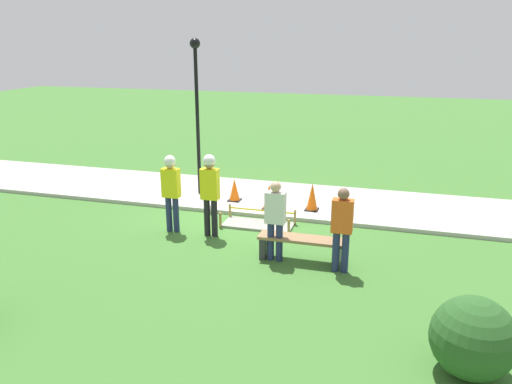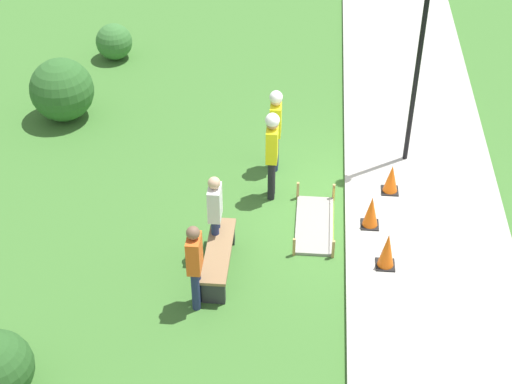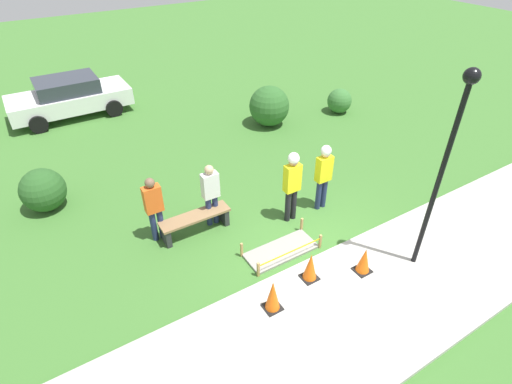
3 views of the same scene
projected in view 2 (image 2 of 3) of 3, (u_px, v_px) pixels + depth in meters
ground_plane at (345, 206)px, 15.33m from camera, size 60.00×60.00×0.00m
sidewalk at (424, 209)px, 15.20m from camera, size 28.00×3.05×0.10m
wet_concrete_patch at (314, 225)px, 14.84m from camera, size 1.73×0.75×0.38m
traffic_cone_near_patch at (387, 250)px, 13.64m from camera, size 0.34×0.34×0.72m
traffic_cone_far_patch at (371, 212)px, 14.53m from camera, size 0.34×0.34×0.66m
traffic_cone_sidewalk_edge at (391, 179)px, 15.37m from camera, size 0.34×0.34×0.62m
park_bench at (219, 256)px, 13.68m from camera, size 1.71×0.44×0.51m
worker_supervisor at (272, 147)px, 14.89m from camera, size 0.40×0.28×1.91m
worker_assistant at (276, 123)px, 15.69m from camera, size 0.40×0.26×1.83m
bystander_in_orange_shirt at (195, 262)px, 12.66m from camera, size 0.40×0.22×1.69m
bystander_in_gray_shirt at (215, 211)px, 13.72m from camera, size 0.40×0.22×1.68m
lamppost_near at (422, 38)px, 14.77m from camera, size 0.28×0.28×4.27m
shrub_rounded_mid at (62, 90)px, 17.49m from camera, size 1.43×1.43×1.43m
shrub_rounded_far at (114, 42)px, 19.89m from camera, size 0.92×0.92×0.92m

